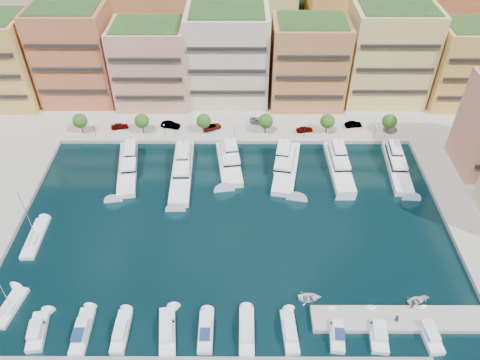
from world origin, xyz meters
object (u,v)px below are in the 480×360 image
Objects in this scene: cruiser_7 at (337,332)px; car_3 at (260,121)px; tree_5 at (389,121)px; car_0 at (120,126)px; tree_3 at (266,121)px; lamppost_1 at (164,129)px; yacht_2 at (182,168)px; car_1 at (171,125)px; lamppost_4 at (375,129)px; person_0 at (397,319)px; cruiser_6 at (290,332)px; sailboat_1 at (35,239)px; tree_1 at (142,121)px; car_5 at (353,124)px; lamppost_0 at (94,129)px; sailboat_0 at (10,308)px; lamppost_2 at (235,129)px; car_2 at (212,127)px; cruiser_2 at (121,332)px; cruiser_4 at (206,332)px; yacht_1 at (128,165)px; tender_2 at (417,301)px; tender_0 at (310,298)px; yacht_3 at (229,161)px; cruiser_9 at (429,332)px; lamppost_3 at (305,129)px; car_4 at (305,129)px; cruiser_0 at (37,332)px; tender_3 at (425,297)px; tree_2 at (204,121)px; tree_0 at (80,121)px; cruiser_1 at (82,332)px; yacht_4 at (286,165)px; yacht_6 at (397,164)px; person_1 at (412,305)px; cruiser_5 at (247,332)px; cruiser_3 at (167,332)px; tree_4 at (328,121)px; cruiser_8 at (378,332)px.

car_3 is (-11.23, 62.50, 1.19)m from cruiser_7.
tree_5 is 1.29× the size of car_0.
tree_3 is 38.84m from car_0.
yacht_2 is at bearing -66.10° from lamppost_1.
cruiser_7 is 70.02m from car_1.
person_0 is at bearing -98.14° from lamppost_4.
cruiser_6 is 0.64× the size of sailboat_1.
tree_1 reaches higher than yacht_2.
lamppost_0 is at bearing 86.03° from car_5.
sailboat_1 and sailboat_0 have the same top height.
lamppost_2 is at bearing 180.00° from lamppost_4.
tree_1 is 31.18m from car_3.
car_2 reaches higher than cruiser_6.
cruiser_4 reaches higher than cruiser_2.
tender_2 is (59.07, -37.82, -0.72)m from yacht_1.
tender_0 is 0.86× the size of car_2.
yacht_3 is 57.75m from cruiser_9.
lamppost_1 is 18.00m from lamppost_2.
lamppost_3 is 3.65m from car_4.
cruiser_0 is 0.59× the size of sailboat_0.
tree_5 is 33.69m from car_3.
lamppost_4 is 48.62m from tender_3.
yacht_3 is (6.76, -12.03, -3.53)m from tree_2.
lamppost_1 reaches higher than tender_0.
tree_0 is at bearing 35.75° from tender_2.
cruiser_7 is at bearing 0.02° from cruiser_1.
cruiser_2 is (-26.70, -58.09, -4.20)m from tree_3.
lamppost_0 is at bearing -169.15° from tree_1.
tree_1 reaches higher than tender_0.
yacht_4 is 1.04× the size of yacht_6.
yacht_6 is 53.53m from cruiser_6.
yacht_3 is 2.17× the size of cruiser_0.
person_0 is at bearing -47.14° from tree_1.
tree_3 is 3.68× the size of tender_3.
tender_0 is 2.24× the size of person_1.
tree_1 reaches higher than car_4.
tree_0 reaches higher than cruiser_5.
cruiser_3 is 1.80× the size of car_3.
cruiser_2 is at bearing -0.03° from cruiser_0.
tree_0 reaches higher than tender_0.
tree_4 is 24.13m from lamppost_2.
lamppost_0 is 15.72m from yacht_1.
cruiser_6 is 15.02m from cruiser_8.
lamppost_3 is at bearing 0.00° from lamppost_1.
lamppost_4 is (28.00, -2.30, -0.92)m from tree_3.
car_2 is (-45.99, 1.94, -3.06)m from tree_5.
person_1 reaches higher than cruiser_0.
cruiser_3 is (22.11, -0.02, -0.00)m from cruiser_0.
lamppost_3 is 0.51× the size of cruiser_2.
lamppost_1 is 59.59m from cruiser_5.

